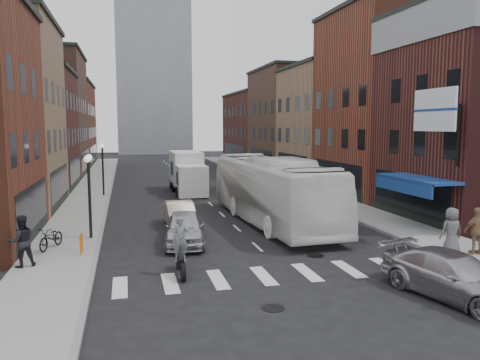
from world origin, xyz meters
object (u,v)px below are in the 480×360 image
(curb_car, at_px, (454,276))
(streetlamp_near, at_px, (89,180))
(box_truck, at_px, (188,173))
(ped_right_c, at_px, (452,231))
(bike_rack, at_px, (81,243))
(motorcycle_rider, at_px, (181,248))
(ped_left_solo, at_px, (21,241))
(sedan_left_far, at_px, (180,215))
(ped_right_b, at_px, (477,231))
(sedan_left_near, at_px, (185,228))
(streetlamp_far, at_px, (103,159))
(parked_bicycle, at_px, (51,238))
(billboard_sign, at_px, (436,111))
(transit_bus, at_px, (272,190))

(curb_car, bearing_deg, streetlamp_near, 122.77)
(box_truck, bearing_deg, ped_right_c, -69.39)
(bike_rack, xyz_separation_m, motorcycle_rider, (3.77, -3.51, 0.47))
(box_truck, bearing_deg, ped_left_solo, -114.90)
(box_truck, relative_size, sedan_left_far, 1.82)
(ped_right_c, bearing_deg, ped_right_b, 166.01)
(bike_rack, relative_size, curb_car, 0.16)
(sedan_left_far, bearing_deg, ped_right_c, -40.84)
(motorcycle_rider, height_order, ped_right_c, motorcycle_rider)
(streetlamp_near, xyz_separation_m, box_truck, (6.59, 14.99, -1.28))
(ped_right_b, bearing_deg, ped_left_solo, 0.09)
(sedan_left_near, distance_m, ped_left_solo, 6.96)
(streetlamp_far, xyz_separation_m, curb_car, (11.73, -24.58, -2.19))
(motorcycle_rider, xyz_separation_m, ped_right_b, (12.24, -0.59, 0.11))
(sedan_left_far, bearing_deg, sedan_left_near, -94.48)
(ped_right_b, xyz_separation_m, ped_right_c, (-1.01, 0.30, -0.01))
(parked_bicycle, bearing_deg, ped_left_solo, -84.53)
(motorcycle_rider, xyz_separation_m, parked_bicycle, (-5.09, 4.52, -0.38))
(box_truck, bearing_deg, ped_right_b, -67.38)
(streetlamp_far, bearing_deg, sedan_left_far, -69.56)
(parked_bicycle, bearing_deg, billboard_sign, 14.66)
(box_truck, xyz_separation_m, transit_bus, (3.04, -13.07, 0.23))
(box_truck, height_order, ped_right_c, box_truck)
(streetlamp_far, relative_size, sedan_left_near, 0.92)
(sedan_left_far, bearing_deg, ped_right_b, -39.22)
(billboard_sign, bearing_deg, motorcycle_rider, -167.68)
(streetlamp_near, relative_size, ped_right_b, 2.10)
(sedan_left_near, relative_size, ped_right_c, 2.30)
(parked_bicycle, relative_size, ped_right_b, 0.95)
(streetlamp_near, distance_m, motorcycle_rider, 7.41)
(streetlamp_far, xyz_separation_m, sedan_left_near, (4.27, -15.70, -2.15))
(motorcycle_rider, bearing_deg, curb_car, -22.68)
(streetlamp_near, relative_size, parked_bicycle, 2.21)
(box_truck, bearing_deg, sedan_left_far, -99.56)
(billboard_sign, relative_size, curb_car, 0.74)
(transit_bus, bearing_deg, curb_car, -83.30)
(streetlamp_far, relative_size, ped_right_c, 2.11)
(sedan_left_near, distance_m, ped_right_c, 11.58)
(ped_right_c, bearing_deg, streetlamp_far, -51.53)
(bike_rack, distance_m, transit_bus, 10.93)
(bike_rack, height_order, motorcycle_rider, motorcycle_rider)
(motorcycle_rider, distance_m, sedan_left_near, 4.58)
(billboard_sign, height_order, ped_right_c, billboard_sign)
(box_truck, bearing_deg, streetlamp_near, -114.04)
(bike_rack, distance_m, sedan_left_far, 6.63)
(streetlamp_near, bearing_deg, transit_bus, 11.26)
(bike_rack, xyz_separation_m, transit_bus, (9.82, 4.62, 1.31))
(box_truck, xyz_separation_m, curb_car, (5.15, -25.57, -0.91))
(transit_bus, bearing_deg, bike_rack, -157.71)
(curb_car, distance_m, parked_bicycle, 15.96)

